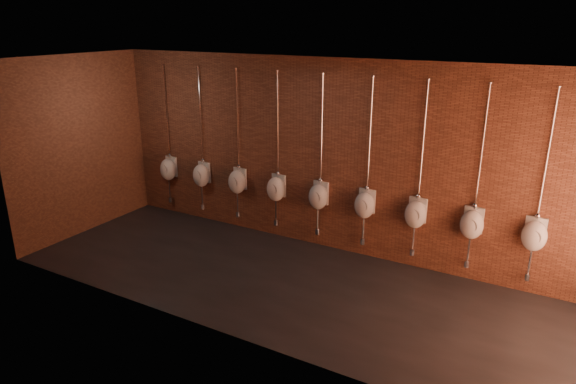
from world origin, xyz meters
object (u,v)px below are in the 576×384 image
Objects in this scene: urinal_1 at (201,175)px; urinal_7 at (472,223)px; urinal_3 at (276,188)px; urinal_2 at (237,181)px; urinal_0 at (168,169)px; urinal_6 at (416,213)px; urinal_5 at (365,204)px; urinal_8 at (534,235)px; urinal_4 at (318,196)px.

urinal_1 is 1.00× the size of urinal_7.
urinal_3 and urinal_7 have the same top height.
urinal_1 is 0.83m from urinal_2.
urinal_6 is (4.97, 0.00, 0.00)m from urinal_0.
urinal_1 and urinal_5 have the same top height.
urinal_6 is (4.14, 0.00, 0.00)m from urinal_1.
urinal_5 is at bearing 0.00° from urinal_3.
urinal_1 and urinal_8 have the same top height.
urinal_7 is (1.66, 0.00, 0.00)m from urinal_5.
urinal_1 is 2.49m from urinal_4.
urinal_3 is 1.66m from urinal_5.
urinal_2 is 1.00× the size of urinal_4.
urinal_6 is (1.66, 0.00, 0.00)m from urinal_4.
urinal_2 is at bearing 180.00° from urinal_7.
urinal_0 is at bearing 180.00° from urinal_3.
urinal_5 is 1.00× the size of urinal_7.
urinal_1 and urinal_2 have the same top height.
urinal_5 is (4.14, 0.00, 0.00)m from urinal_0.
urinal_3 is (0.83, 0.00, 0.00)m from urinal_2.
urinal_6 is at bearing 180.00° from urinal_7.
urinal_1 and urinal_3 have the same top height.
urinal_3 is 1.00× the size of urinal_4.
urinal_6 is at bearing 0.00° from urinal_3.
urinal_5 is at bearing 180.00° from urinal_8.
urinal_1 is (0.83, 0.00, 0.00)m from urinal_0.
urinal_3 is 1.00× the size of urinal_7.
urinal_0 is 3.31m from urinal_4.
urinal_4 and urinal_5 have the same top height.
urinal_2 is at bearing 0.00° from urinal_1.
urinal_2 is at bearing 180.00° from urinal_3.
urinal_6 is (2.49, 0.00, 0.00)m from urinal_3.
urinal_0 is 1.00× the size of urinal_7.
urinal_8 is at bearing 0.00° from urinal_1.
urinal_0 and urinal_5 have the same top height.
urinal_5 is at bearing 0.00° from urinal_4.
urinal_6 is 1.00× the size of urinal_8.
urinal_1 is 4.97m from urinal_7.
urinal_3 is at bearing 0.00° from urinal_1.
urinal_3 is at bearing 180.00° from urinal_8.
urinal_1 is 1.66m from urinal_3.
urinal_2 is 1.66m from urinal_4.
urinal_5 and urinal_6 have the same top height.
urinal_2 and urinal_5 have the same top height.
urinal_1 is at bearing 180.00° from urinal_6.
urinal_3 is 1.00× the size of urinal_6.
urinal_7 is 1.00× the size of urinal_8.
urinal_0 and urinal_3 have the same top height.
urinal_8 is (1.66, 0.00, 0.00)m from urinal_6.
urinal_1 and urinal_4 have the same top height.
urinal_2 and urinal_8 have the same top height.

